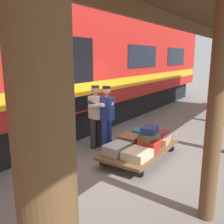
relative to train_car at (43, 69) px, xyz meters
The scene contains 14 objects.
ground_plane 3.81m from the train_car, behind, with size 60.00×60.00×0.00m, color slate.
train_car is the anchor object (origin of this frame).
luggage_cart 3.87m from the train_car, behind, with size 1.16×2.16×0.27m.
suitcase_tan_vintage 4.07m from the train_car, behind, with size 0.46×0.53×0.17m, color tan.
suitcase_teal_softside 3.58m from the train_car, behind, with size 0.36×0.46×0.28m, color #1E666B.
suitcase_brown_leather 3.55m from the train_car, behind, with size 0.49×0.49×0.27m, color brown.
suitcase_gray_aluminum 3.63m from the train_car, 167.68° to the left, with size 0.42×0.61×0.22m, color #9EA0A5.
suitcase_cream_canvas 4.10m from the train_car, 169.39° to the left, with size 0.50×0.58×0.19m, color beige.
suitcase_red_plastic 4.02m from the train_car, behind, with size 0.40×0.55×0.28m, color #AD231E.
suitcase_olive_duffel 3.94m from the train_car, behind, with size 0.32×0.49×0.15m, color brown.
suitcase_burgundy_valise 4.02m from the train_car, behind, with size 0.33×0.37×0.15m, color maroon.
suitcase_navy_fabric 3.89m from the train_car, behind, with size 0.32×0.45×0.15m, color navy.
porter_in_overalls 2.60m from the train_car, behind, with size 0.67×0.43×1.70m.
porter_by_door 2.36m from the train_car, behind, with size 0.71×0.51×1.70m.
Camera 1 is at (-2.84, 5.19, 2.43)m, focal length 39.89 mm.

